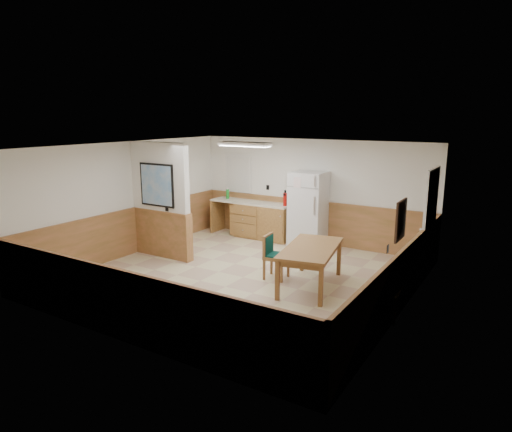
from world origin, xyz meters
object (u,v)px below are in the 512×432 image
Objects in this scene: refrigerator at (308,209)px; dining_chair at (272,253)px; dining_bench at (394,284)px; fire_extinguisher at (285,199)px; soap_bottle at (228,194)px; dining_table at (311,252)px.

refrigerator reaches higher than dining_chair.
fire_extinguisher reaches higher than dining_bench.
fire_extinguisher reaches higher than soap_bottle.
dining_chair reaches higher than dining_bench.
dining_chair is (0.37, -2.35, -0.39)m from refrigerator.
dining_bench is 4.40× the size of fire_extinguisher.
soap_bottle is at bearing 134.03° from dining_table.
dining_table is 1.53m from dining_bench.
fire_extinguisher is (-1.82, 2.42, 0.41)m from dining_table.
soap_bottle is at bearing 131.49° from dining_chair.
soap_bottle is (-5.06, 2.48, 0.68)m from dining_bench.
dining_bench is at bearing -26.09° from soap_bottle.
refrigerator is 7.07× the size of soap_bottle.
refrigerator is 2.41m from dining_chair.
fire_extinguisher is (-1.00, 2.37, 0.57)m from dining_chair.
dining_bench is 2.32m from dining_chair.
refrigerator is at bearing -1.94° from soap_bottle.
dining_table is 4.35m from soap_bottle.
dining_table is (1.19, -2.39, -0.23)m from refrigerator.
soap_bottle reaches higher than dining_chair.
soap_bottle reaches higher than dining_table.
dining_bench is at bearing -8.20° from dining_chair.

